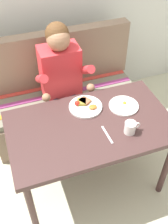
% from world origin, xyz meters
% --- Properties ---
extents(ground_plane, '(8.00, 8.00, 0.00)m').
position_xyz_m(ground_plane, '(0.00, 0.00, 0.00)').
color(ground_plane, beige).
extents(table, '(1.20, 0.70, 0.73)m').
position_xyz_m(table, '(0.00, 0.00, 0.65)').
color(table, '#402928').
rests_on(table, ground).
extents(couch, '(1.44, 0.56, 1.00)m').
position_xyz_m(couch, '(0.00, 0.76, 0.33)').
color(couch, '#7F6855').
rests_on(couch, ground).
extents(person, '(0.45, 0.61, 1.21)m').
position_xyz_m(person, '(-0.04, 0.59, 0.74)').
color(person, red).
rests_on(person, ground).
extents(plate_breakfast, '(0.26, 0.26, 0.05)m').
position_xyz_m(plate_breakfast, '(0.02, 0.19, 0.74)').
color(plate_breakfast, white).
rests_on(plate_breakfast, table).
extents(plate_eggs, '(0.23, 0.23, 0.04)m').
position_xyz_m(plate_eggs, '(0.31, 0.10, 0.74)').
color(plate_eggs, white).
rests_on(plate_eggs, table).
extents(coffee_mug, '(0.12, 0.08, 0.09)m').
position_xyz_m(coffee_mug, '(0.23, -0.16, 0.78)').
color(coffee_mug, white).
rests_on(coffee_mug, table).
extents(fork, '(0.02, 0.17, 0.00)m').
position_xyz_m(fork, '(0.07, -0.13, 0.73)').
color(fork, silver).
rests_on(fork, table).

